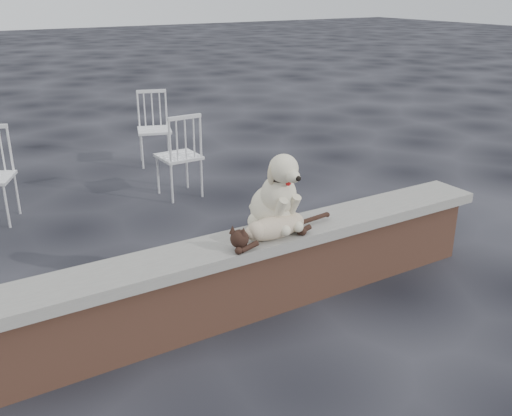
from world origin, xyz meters
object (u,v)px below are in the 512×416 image
dog (272,190)px  chair_d (154,129)px  chair_c (179,155)px  cat (274,226)px

dog → chair_d: size_ratio=0.63×
dog → chair_c: (0.37, 2.45, -0.40)m
cat → chair_d: (0.68, 3.88, -0.20)m
dog → chair_d: dog is taller
chair_c → cat: bearing=78.6°
chair_d → chair_c: bearing=-82.1°
cat → chair_d: size_ratio=1.14×
cat → chair_d: 3.95m
dog → cat: size_ratio=0.55×
cat → chair_c: size_ratio=1.14×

